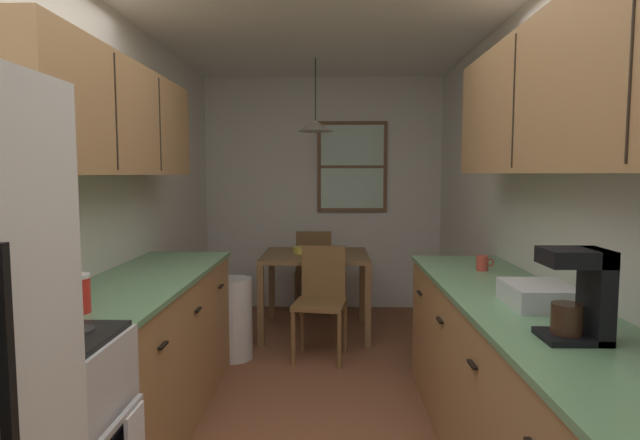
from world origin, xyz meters
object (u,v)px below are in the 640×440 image
(storage_canister, at_px, (77,294))
(table_serving_bowl, at_px, (305,250))
(dining_chair_near, at_px, (321,296))
(coffee_maker, at_px, (582,293))
(dining_chair_far, at_px, (314,267))
(dining_table, at_px, (316,265))
(trash_bin, at_px, (233,319))
(mug_by_coffeemaker, at_px, (483,263))
(dish_rack, at_px, (539,295))

(storage_canister, distance_m, table_serving_bowl, 2.82)
(dining_chair_near, height_order, storage_canister, storage_canister)
(coffee_maker, bearing_deg, dining_chair_far, 106.67)
(dining_table, distance_m, storage_canister, 2.83)
(dining_chair_near, height_order, dining_chair_far, same)
(table_serving_bowl, bearing_deg, trash_bin, -125.08)
(dining_table, relative_size, table_serving_bowl, 4.60)
(trash_bin, height_order, storage_canister, storage_canister)
(dining_table, xyz_separation_m, storage_canister, (-0.95, -2.65, 0.34))
(dining_chair_far, height_order, trash_bin, dining_chair_far)
(storage_canister, distance_m, mug_by_coffeemaker, 2.28)
(dining_chair_far, distance_m, dish_rack, 3.36)
(dining_chair_near, distance_m, dining_chair_far, 1.31)
(dining_chair_far, distance_m, mug_by_coffeemaker, 2.57)
(trash_bin, bearing_deg, dining_chair_far, 66.15)
(dining_table, distance_m, coffee_maker, 3.18)
(dining_chair_near, bearing_deg, dining_chair_far, 94.58)
(trash_bin, distance_m, mug_by_coffeemaker, 2.05)
(dining_table, xyz_separation_m, mug_by_coffeemaker, (1.09, -1.62, 0.31))
(dining_chair_near, xyz_separation_m, dining_chair_far, (-0.10, 1.31, 0.00))
(table_serving_bowl, bearing_deg, dining_table, -21.97)
(storage_canister, relative_size, coffee_maker, 0.50)
(trash_bin, distance_m, dish_rack, 2.55)
(trash_bin, height_order, table_serving_bowl, table_serving_bowl)
(dining_chair_near, bearing_deg, trash_bin, -174.21)
(dining_chair_far, relative_size, table_serving_bowl, 4.20)
(mug_by_coffeemaker, bearing_deg, coffee_maker, -91.66)
(coffee_maker, bearing_deg, storage_canister, 170.81)
(dining_table, height_order, trash_bin, dining_table)
(mug_by_coffeemaker, bearing_deg, dish_rack, -89.80)
(mug_by_coffeemaker, distance_m, table_serving_bowl, 2.05)
(dining_chair_far, distance_m, table_serving_bowl, 0.67)
(dining_chair_far, relative_size, coffee_maker, 2.71)
(storage_canister, xyz_separation_m, dish_rack, (2.04, 0.16, -0.03))
(dining_chair_near, bearing_deg, storage_canister, -116.99)
(trash_bin, bearing_deg, coffee_maker, -52.92)
(coffee_maker, bearing_deg, dish_rack, 85.04)
(dining_chair_near, height_order, dish_rack, dish_rack)
(trash_bin, bearing_deg, mug_by_coffeemaker, -27.26)
(storage_canister, xyz_separation_m, table_serving_bowl, (0.84, 2.69, -0.21))
(dining_chair_far, bearing_deg, trash_bin, -113.85)
(dining_chair_near, distance_m, trash_bin, 0.74)
(dining_chair_far, xyz_separation_m, coffee_maker, (1.08, -3.62, 0.57))
(trash_bin, distance_m, coffee_maker, 2.91)
(coffee_maker, xyz_separation_m, mug_by_coffeemaker, (0.04, 1.35, -0.13))
(dining_table, distance_m, dining_chair_far, 0.67)
(dining_table, height_order, dining_chair_far, dining_chair_far)
(dining_table, distance_m, mug_by_coffeemaker, 1.97)
(trash_bin, distance_m, storage_canister, 2.05)
(coffee_maker, xyz_separation_m, table_serving_bowl, (-1.15, 3.01, -0.30))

